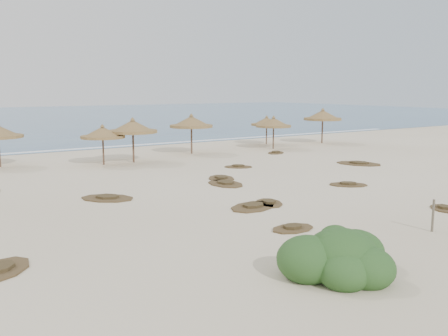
# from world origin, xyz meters

# --- Properties ---
(ground) EXTENTS (160.00, 160.00, 0.00)m
(ground) POSITION_xyz_m (0.00, 0.00, 0.00)
(ground) COLOR beige
(ground) RESTS_ON ground
(foam_line) EXTENTS (70.00, 0.60, 0.01)m
(foam_line) POSITION_xyz_m (0.00, 26.00, 0.00)
(foam_line) COLOR white
(foam_line) RESTS_ON ground
(palapa_2) EXTENTS (4.10, 4.10, 3.01)m
(palapa_2) POSITION_xyz_m (-0.60, 16.68, 2.34)
(palapa_2) COLOR brown
(palapa_2) RESTS_ON ground
(palapa_3) EXTENTS (3.31, 3.31, 2.64)m
(palapa_3) POSITION_xyz_m (-2.63, 16.77, 2.04)
(palapa_3) COLOR brown
(palapa_3) RESTS_ON ground
(palapa_4) EXTENTS (3.66, 3.66, 3.03)m
(palapa_4) POSITION_xyz_m (4.86, 18.49, 2.35)
(palapa_4) COLOR brown
(palapa_4) RESTS_ON ground
(palapa_5) EXTENTS (3.45, 3.45, 2.55)m
(palapa_5) POSITION_xyz_m (13.48, 20.37, 1.98)
(palapa_5) COLOR brown
(palapa_5) RESTS_ON ground
(palapa_6) EXTENTS (3.56, 3.56, 2.71)m
(palapa_6) POSITION_xyz_m (11.92, 17.49, 2.10)
(palapa_6) COLOR brown
(palapa_6) RESTS_ON ground
(palapa_7) EXTENTS (3.67, 3.67, 3.16)m
(palapa_7) POSITION_xyz_m (18.26, 18.39, 2.46)
(palapa_7) COLOR brown
(palapa_7) RESTS_ON ground
(fence_post_near) EXTENTS (0.09, 0.09, 1.13)m
(fence_post_near) POSITION_xyz_m (1.48, -4.10, 0.57)
(fence_post_near) COLOR #605948
(fence_post_near) RESTS_ON ground
(bush) EXTENTS (3.28, 2.89, 1.47)m
(bush) POSITION_xyz_m (-4.20, -5.23, 0.48)
(bush) COLOR #2D5022
(bush) RESTS_ON ground
(scrub_0) EXTENTS (2.32, 2.43, 0.16)m
(scrub_0) POSITION_xyz_m (-11.59, 0.03, 0.05)
(scrub_0) COLOR brown
(scrub_0) RESTS_ON ground
(scrub_1) EXTENTS (2.82, 2.86, 0.16)m
(scrub_1) POSITION_xyz_m (-6.03, 6.98, 0.05)
(scrub_1) COLOR brown
(scrub_1) RESTS_ON ground
(scrub_2) EXTENTS (1.76, 2.04, 0.16)m
(scrub_2) POSITION_xyz_m (-0.61, 2.26, 0.05)
(scrub_2) COLOR brown
(scrub_2) RESTS_ON ground
(scrub_3) EXTENTS (1.67, 2.46, 0.16)m
(scrub_3) POSITION_xyz_m (0.26, 6.93, 0.05)
(scrub_3) COLOR brown
(scrub_3) RESTS_ON ground
(scrub_4) EXTENTS (2.28, 2.18, 0.16)m
(scrub_4) POSITION_xyz_m (5.32, 3.28, 0.05)
(scrub_4) COLOR brown
(scrub_4) RESTS_ON ground
(scrub_5) EXTENTS (2.98, 3.44, 0.16)m
(scrub_5) POSITION_xyz_m (11.31, 7.91, 0.05)
(scrub_5) COLOR brown
(scrub_5) RESTS_ON ground
(scrub_7) EXTENTS (2.08, 1.95, 0.16)m
(scrub_7) POSITION_xyz_m (4.01, 11.14, 0.05)
(scrub_7) COLOR brown
(scrub_7) RESTS_ON ground
(scrub_9) EXTENTS (2.68, 2.16, 0.16)m
(scrub_9) POSITION_xyz_m (-1.56, 2.10, 0.05)
(scrub_9) COLOR brown
(scrub_9) RESTS_ON ground
(scrub_10) EXTENTS (2.12, 1.99, 0.16)m
(scrub_10) POSITION_xyz_m (10.32, 15.19, 0.05)
(scrub_10) COLOR brown
(scrub_10) RESTS_ON ground
(scrub_11) EXTENTS (1.68, 1.10, 0.16)m
(scrub_11) POSITION_xyz_m (-2.34, -1.26, 0.05)
(scrub_11) COLOR brown
(scrub_11) RESTS_ON ground
(scrub_12) EXTENTS (1.61, 1.74, 0.16)m
(scrub_12) POSITION_xyz_m (4.72, -2.42, 0.05)
(scrub_12) COLOR brown
(scrub_12) RESTS_ON ground
(scrub_13) EXTENTS (2.13, 2.50, 0.16)m
(scrub_13) POSITION_xyz_m (0.91, 8.32, 0.05)
(scrub_13) COLOR brown
(scrub_13) RESTS_ON ground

